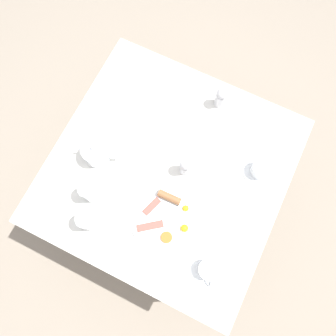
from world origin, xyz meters
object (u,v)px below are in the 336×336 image
at_px(knife_by_plate, 122,100).
at_px(fork_by_plate, 231,132).
at_px(teapot_near, 96,153).
at_px(water_glass_short, 90,192).
at_px(breakfast_plate, 169,217).
at_px(fork_spare, 160,147).
at_px(water_glass_tall, 88,221).
at_px(spoon_for_tea, 245,219).
at_px(teacup_with_saucer_left, 261,170).
at_px(teacup_with_saucer_right, 208,270).
at_px(pepper_grinder, 221,97).
at_px(salt_grinder, 185,166).

bearing_deg(knife_by_plate, fork_by_plate, 8.14).
height_order(teapot_near, water_glass_short, water_glass_short).
distance_m(breakfast_plate, fork_spare, 0.31).
distance_m(water_glass_tall, fork_by_plate, 0.72).
distance_m(water_glass_short, spoon_for_tea, 0.65).
distance_m(teacup_with_saucer_left, fork_by_plate, 0.21).
xyz_separation_m(fork_by_plate, spoon_for_tea, (0.21, -0.33, 0.00)).
distance_m(teacup_with_saucer_left, knife_by_plate, 0.69).
distance_m(teacup_with_saucer_left, teacup_with_saucer_right, 0.47).
distance_m(breakfast_plate, pepper_grinder, 0.57).
height_order(pepper_grinder, knife_by_plate, pepper_grinder).
relative_size(teacup_with_saucer_left, knife_by_plate, 0.79).
relative_size(breakfast_plate, teacup_with_saucer_left, 2.23).
distance_m(teapot_near, teacup_with_saucer_right, 0.66).
bearing_deg(salt_grinder, water_glass_tall, -123.89).
bearing_deg(fork_spare, breakfast_plate, -57.02).
bearing_deg(teacup_with_saucer_left, water_glass_tall, -136.79).
relative_size(teacup_with_saucer_right, salt_grinder, 1.16).
bearing_deg(pepper_grinder, spoon_for_tea, -54.29).
relative_size(teapot_near, spoon_for_tea, 1.26).
relative_size(teacup_with_saucer_left, fork_by_plate, 0.86).
xyz_separation_m(breakfast_plate, teacup_with_saucer_right, (0.23, -0.12, 0.02)).
height_order(pepper_grinder, fork_spare, pepper_grinder).
height_order(teacup_with_saucer_left, water_glass_short, water_glass_short).
bearing_deg(breakfast_plate, pepper_grinder, 92.01).
relative_size(water_glass_tall, water_glass_short, 1.02).
distance_m(breakfast_plate, fork_by_plate, 0.47).
relative_size(teacup_with_saucer_left, pepper_grinder, 1.16).
distance_m(spoon_for_tea, fork_spare, 0.48).
bearing_deg(water_glass_short, water_glass_tall, -63.95).
distance_m(water_glass_tall, pepper_grinder, 0.77).
distance_m(water_glass_tall, spoon_for_tea, 0.64).
height_order(salt_grinder, spoon_for_tea, salt_grinder).
distance_m(water_glass_short, fork_by_plate, 0.66).
xyz_separation_m(teapot_near, water_glass_short, (0.06, -0.16, 0.02)).
distance_m(water_glass_tall, fork_spare, 0.44).
bearing_deg(water_glass_tall, fork_spare, 75.72).
height_order(teacup_with_saucer_right, pepper_grinder, pepper_grinder).
distance_m(salt_grinder, fork_by_plate, 0.28).
bearing_deg(water_glass_tall, breakfast_plate, 30.20).
bearing_deg(water_glass_tall, teacup_with_saucer_left, 43.21).
xyz_separation_m(breakfast_plate, water_glass_tall, (-0.27, -0.16, 0.06)).
xyz_separation_m(pepper_grinder, fork_by_plate, (0.10, -0.11, -0.06)).
relative_size(teapot_near, water_glass_tall, 1.42).
bearing_deg(teacup_with_saucer_left, knife_by_plate, 176.81).
height_order(water_glass_tall, pepper_grinder, water_glass_tall).
xyz_separation_m(teacup_with_saucer_left, water_glass_tall, (-0.54, -0.51, 0.04)).
bearing_deg(teapot_near, breakfast_plate, 150.49).
relative_size(breakfast_plate, water_glass_tall, 2.28).
xyz_separation_m(teacup_with_saucer_right, knife_by_plate, (-0.66, 0.51, -0.03)).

